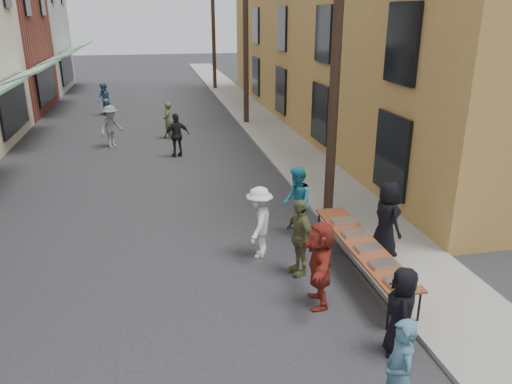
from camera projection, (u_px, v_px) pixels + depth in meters
name	position (u px, v px, depth m)	size (l,w,h in m)	color
ground	(177.00, 285.00, 10.19)	(120.00, 120.00, 0.00)	#28282B
sidewalk	(260.00, 122.00, 24.94)	(2.20, 60.00, 0.10)	gray
building_ochre	(391.00, 17.00, 23.51)	(10.00, 28.00, 10.00)	#BC9843
utility_pole_near	(337.00, 44.00, 12.25)	(0.26, 0.26, 9.00)	#2D2116
utility_pole_mid	(246.00, 29.00, 23.29)	(0.26, 0.26, 9.00)	#2D2116
utility_pole_far	(213.00, 23.00, 34.33)	(0.26, 0.26, 9.00)	#2D2116
serving_table	(362.00, 245.00, 10.31)	(0.70, 4.00, 0.75)	brown
catering_tray_sausage	(400.00, 282.00, 8.76)	(0.50, 0.33, 0.08)	maroon
catering_tray_foil_b	(384.00, 264.00, 9.36)	(0.50, 0.33, 0.08)	#B2B2B7
catering_tray_buns	(368.00, 248.00, 10.00)	(0.50, 0.33, 0.08)	tan
catering_tray_foil_d	(355.00, 234.00, 10.65)	(0.50, 0.33, 0.08)	#B2B2B7
catering_tray_buns_end	(343.00, 221.00, 11.29)	(0.50, 0.33, 0.08)	tan
condiment_jar_a	(396.00, 292.00, 8.44)	(0.07, 0.07, 0.08)	#A57F26
condiment_jar_b	(394.00, 289.00, 8.54)	(0.07, 0.07, 0.08)	#A57F26
condiment_jar_c	(391.00, 286.00, 8.63)	(0.07, 0.07, 0.08)	#A57F26
cup_stack	(418.00, 287.00, 8.56)	(0.08, 0.08, 0.12)	tan
guest_front_a	(402.00, 312.00, 7.92)	(0.75, 0.49, 1.53)	black
guest_front_b	(399.00, 375.00, 6.48)	(0.59, 0.39, 1.63)	#426C81
guest_front_c	(297.00, 202.00, 12.18)	(0.85, 0.67, 1.76)	teal
guest_front_d	(259.00, 222.00, 11.14)	(1.07, 0.61, 1.65)	white
guest_front_e	(299.00, 237.00, 10.38)	(0.98, 0.41, 1.68)	#63663B
guest_queue_back	(320.00, 264.00, 9.26)	(1.57, 0.50, 1.69)	maroon
server	(387.00, 219.00, 10.98)	(0.84, 0.55, 1.71)	black
passerby_left	(111.00, 126.00, 20.28)	(1.11, 0.64, 1.72)	gray
passerby_mid	(177.00, 135.00, 18.94)	(0.98, 0.41, 1.67)	black
passerby_right	(168.00, 121.00, 21.73)	(0.57, 0.38, 1.57)	#4E5631
passerby_far	(105.00, 99.00, 26.50)	(0.84, 0.66, 1.74)	#486E8C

